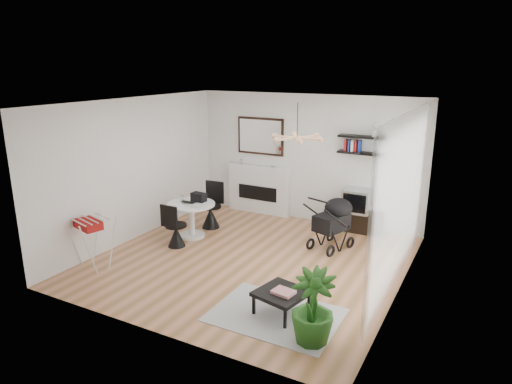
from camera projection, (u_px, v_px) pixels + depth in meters
The scene contains 25 objects.
floor at pixel (250, 260), 7.92m from camera, with size 5.00×5.00×0.00m, color olive.
ceiling at pixel (250, 103), 7.19m from camera, with size 5.00×5.00×0.00m, color white.
wall_back at pixel (307, 158), 9.68m from camera, with size 5.00×5.00×0.00m, color white.
wall_left at pixel (135, 169), 8.69m from camera, with size 5.00×5.00×0.00m, color white.
wall_right at pixel (405, 207), 6.42m from camera, with size 5.00×5.00×0.00m, color white.
sheer_curtain at pixel (401, 202), 6.64m from camera, with size 0.04×3.60×2.60m, color white.
fireplace at pixel (259, 183), 10.29m from camera, with size 1.50×0.17×2.16m.
shelf_lower at pixel (361, 153), 8.96m from camera, with size 0.90×0.25×0.04m, color black.
shelf_upper at pixel (362, 137), 8.87m from camera, with size 0.90×0.25×0.04m, color black.
pendant_lamp at pixel (297, 138), 7.28m from camera, with size 0.90×0.90×0.10m, color tan, non-canonical shape.
tv_console at pixel (355, 221), 9.28m from camera, with size 1.08×0.38×0.41m, color black.
crt_tv at pixel (357, 201), 9.15m from camera, with size 0.54×0.47×0.47m.
dining_table at pixel (191, 215), 8.89m from camera, with size 0.94×0.94×0.68m.
laptop at pixel (187, 203), 8.81m from camera, with size 0.29×0.19×0.02m, color black.
black_bag at pixel (199, 197), 8.94m from camera, with size 0.28×0.17×0.17m, color black.
newspaper at pixel (196, 205), 8.68m from camera, with size 0.34×0.28×0.01m, color silver.
drinking_glass at pixel (182, 198), 9.03m from camera, with size 0.06×0.06×0.10m, color white.
chair_far at pixel (211, 213), 9.44m from camera, with size 0.45×0.47×0.95m.
chair_near at pixel (176, 233), 8.45m from camera, with size 0.40×0.40×0.84m.
drying_rack at pixel (93, 241), 7.56m from camera, with size 0.70×0.67×0.86m.
stroller at pixel (333, 225), 8.36m from camera, with size 0.75×0.94×1.04m.
rug at pixel (275, 315), 6.19m from camera, with size 1.70×1.23×0.01m, color #999999.
coffee_table at pixel (282, 294), 6.16m from camera, with size 0.75×0.75×0.32m.
magazines at pixel (283, 292), 6.09m from camera, with size 0.28×0.22×0.04m, color #C83240.
potted_plant at pixel (313, 307), 5.47m from camera, with size 0.53×0.53×0.95m, color #215518.
Camera 1 is at (3.53, -6.39, 3.30)m, focal length 32.00 mm.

